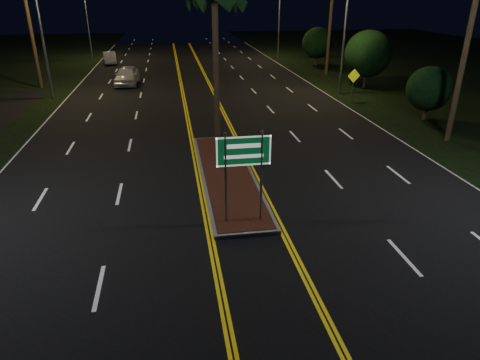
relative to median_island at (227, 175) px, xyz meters
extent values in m
plane|color=black|center=(0.00, -7.00, -0.08)|extent=(120.00, 120.00, 0.00)
cube|color=gray|center=(0.00, 0.00, -0.01)|extent=(2.25, 10.25, 0.15)
cube|color=#592819|center=(0.00, 0.00, 0.08)|extent=(2.00, 10.00, 0.02)
cylinder|color=gray|center=(-0.60, -4.20, 1.67)|extent=(0.08, 0.08, 3.20)
cylinder|color=gray|center=(0.60, -4.20, 1.67)|extent=(0.08, 0.08, 3.20)
cube|color=#07471E|center=(0.00, -4.20, 2.62)|extent=(1.80, 0.04, 1.00)
cube|color=white|center=(0.00, -4.22, 2.62)|extent=(1.80, 0.01, 1.00)
cylinder|color=gray|center=(-11.00, 17.00, 4.42)|extent=(0.18, 0.18, 9.00)
cylinder|color=gray|center=(-11.00, 37.00, 4.42)|extent=(0.18, 0.18, 9.00)
cylinder|color=gray|center=(11.00, 15.00, 4.42)|extent=(0.18, 0.18, 9.00)
cylinder|color=gray|center=(11.00, 35.00, 4.42)|extent=(0.18, 0.18, 9.00)
cylinder|color=#382819|center=(0.00, 3.50, 3.67)|extent=(0.28, 0.28, 7.50)
cylinder|color=#382819|center=(-12.80, 21.00, 3.92)|extent=(0.28, 0.28, 8.00)
cylinder|color=#382819|center=(12.50, 3.00, 4.17)|extent=(0.28, 0.28, 8.50)
cylinder|color=#382819|center=(12.80, 23.00, 4.67)|extent=(0.28, 0.28, 9.50)
cylinder|color=#382819|center=(13.50, 7.00, 0.37)|extent=(0.24, 0.24, 0.90)
sphere|color=black|center=(13.50, 7.00, 1.87)|extent=(2.70, 2.70, 2.70)
cylinder|color=#382819|center=(14.00, 17.00, 0.55)|extent=(0.24, 0.24, 1.26)
sphere|color=black|center=(14.00, 17.00, 2.65)|extent=(3.78, 3.78, 3.78)
cylinder|color=#382819|center=(13.80, 29.00, 0.46)|extent=(0.24, 0.24, 1.08)
sphere|color=black|center=(13.80, 29.00, 2.26)|extent=(3.24, 3.24, 3.24)
imported|color=silver|center=(-5.80, 21.41, 0.82)|extent=(2.67, 5.54, 1.80)
imported|color=silver|center=(-8.62, 33.78, 0.64)|extent=(2.53, 4.59, 1.45)
cylinder|color=gray|center=(10.93, 12.39, 0.93)|extent=(0.07, 0.07, 2.04)
cube|color=#D9D90B|center=(10.93, 12.37, 1.77)|extent=(0.98, 0.16, 0.98)
camera|label=1|loc=(-2.23, -17.02, 7.35)|focal=32.00mm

